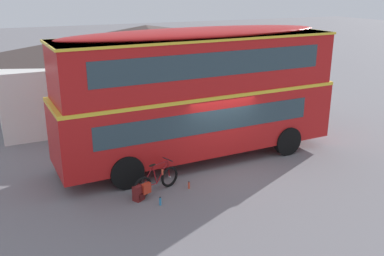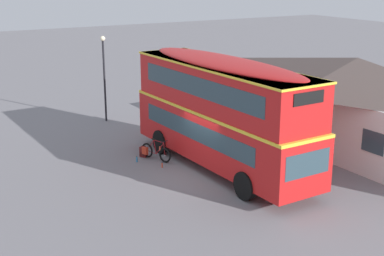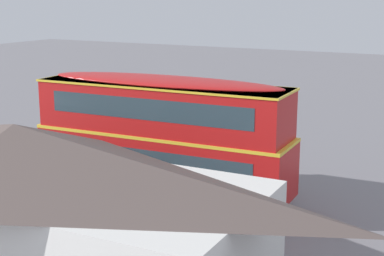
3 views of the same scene
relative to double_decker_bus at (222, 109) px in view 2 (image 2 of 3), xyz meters
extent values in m
plane|color=slate|center=(0.33, -1.03, -2.64)|extent=(120.00, 120.00, 0.00)
cylinder|color=black|center=(3.13, 1.32, -2.09)|extent=(1.11, 0.33, 1.10)
cylinder|color=black|center=(3.23, -1.06, -2.09)|extent=(1.11, 0.33, 1.10)
cylinder|color=black|center=(-3.24, 1.06, -2.09)|extent=(1.11, 0.33, 1.10)
cylinder|color=black|center=(-3.14, -1.32, -2.09)|extent=(1.11, 0.33, 1.10)
cube|color=red|center=(-0.01, 0.00, -1.13)|extent=(10.38, 2.93, 2.10)
cube|color=yellow|center=(-0.01, 0.00, -0.05)|extent=(10.40, 2.95, 0.12)
cube|color=red|center=(-0.01, 0.00, 0.93)|extent=(10.07, 2.87, 1.90)
ellipsoid|color=red|center=(-0.01, 0.00, 1.96)|extent=(9.86, 2.81, 0.36)
cube|color=#2D424C|center=(5.11, 0.21, -0.88)|extent=(0.15, 2.05, 0.90)
cube|color=black|center=(4.98, 0.21, 1.46)|extent=(0.12, 1.38, 0.44)
cube|color=#2D424C|center=(-0.15, -1.25, -0.83)|extent=(8.01, 0.38, 0.76)
cube|color=#2D424C|center=(0.05, -1.21, 1.08)|extent=(8.42, 0.39, 0.80)
cube|color=#2D424C|center=(-0.26, 1.23, -0.83)|extent=(8.01, 0.38, 0.76)
cube|color=#2D424C|center=(-0.06, 1.21, 1.08)|extent=(8.42, 0.39, 0.80)
cube|color=yellow|center=(-0.01, 0.00, 1.84)|extent=(10.17, 2.95, 0.08)
torus|color=black|center=(-1.87, -1.77, -2.30)|extent=(0.67, 0.31, 0.68)
torus|color=black|center=(-2.90, -2.14, -2.30)|extent=(0.67, 0.31, 0.68)
cylinder|color=#B2B2B7|center=(-1.87, -1.77, -2.30)|extent=(0.08, 0.11, 0.05)
cylinder|color=#B2B2B7|center=(-2.90, -2.14, -2.30)|extent=(0.08, 0.11, 0.05)
cylinder|color=maroon|center=(-2.15, -1.87, -2.05)|extent=(0.48, 0.20, 0.65)
cylinder|color=maroon|center=(-2.21, -1.89, -1.73)|extent=(0.58, 0.24, 0.05)
cylinder|color=maroon|center=(-2.43, -1.97, -2.05)|extent=(0.18, 0.09, 0.64)
cylinder|color=maroon|center=(-2.63, -2.05, -2.33)|extent=(0.55, 0.22, 0.09)
cylinder|color=maroon|center=(-2.70, -2.07, -2.02)|extent=(0.43, 0.18, 0.59)
cylinder|color=maroon|center=(-1.90, -1.78, -2.02)|extent=(0.10, 0.06, 0.57)
cylinder|color=black|center=(-1.93, -1.79, -1.69)|extent=(0.18, 0.44, 0.03)
ellipsoid|color=black|center=(-2.52, -2.00, -1.70)|extent=(0.28, 0.18, 0.06)
cube|color=red|center=(-2.83, -2.29, -2.28)|extent=(0.31, 0.23, 0.32)
cylinder|color=#D84C33|center=(-2.15, -1.87, -2.05)|extent=(0.07, 0.07, 0.18)
cube|color=maroon|center=(-3.06, -2.25, -2.41)|extent=(0.39, 0.37, 0.46)
ellipsoid|color=maroon|center=(-3.06, -2.25, -2.18)|extent=(0.37, 0.35, 0.10)
cube|color=#471111|center=(-2.99, -2.37, -2.48)|extent=(0.21, 0.15, 0.16)
cylinder|color=black|center=(-3.06, -2.10, -2.41)|extent=(0.05, 0.05, 0.37)
cylinder|color=black|center=(-3.20, -2.19, -2.41)|extent=(0.05, 0.05, 0.37)
cylinder|color=#338CBF|center=(-2.58, -2.81, -2.53)|extent=(0.07, 0.07, 0.24)
cylinder|color=black|center=(-2.58, -2.81, -2.40)|extent=(0.04, 0.04, 0.03)
cylinder|color=#D84C33|center=(-1.37, -2.17, -2.53)|extent=(0.07, 0.07, 0.22)
cylinder|color=black|center=(-1.37, -2.17, -2.41)|extent=(0.04, 0.04, 0.03)
cube|color=silver|center=(0.49, 7.21, -1.19)|extent=(14.40, 5.76, 2.90)
pyramid|color=brown|center=(0.49, 7.21, 0.96)|extent=(14.81, 6.17, 1.40)
cube|color=#3D2319|center=(0.55, 4.48, -1.59)|extent=(1.10, 0.06, 2.10)
cube|color=#2D424C|center=(-3.02, 4.40, -1.05)|extent=(1.10, 0.06, 0.90)
cube|color=#2D424C|center=(4.12, 4.56, -1.05)|extent=(1.10, 0.06, 0.90)
cylinder|color=black|center=(-9.68, -1.47, -0.38)|extent=(0.11, 0.11, 4.52)
sphere|color=#F2E5BF|center=(-9.68, -1.47, 2.00)|extent=(0.28, 0.28, 0.28)
camera|label=1|loc=(-6.39, -13.47, 3.50)|focal=40.12mm
camera|label=2|loc=(18.59, -12.22, 5.67)|focal=51.25mm
camera|label=3|loc=(-11.49, 18.82, 5.22)|focal=54.51mm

